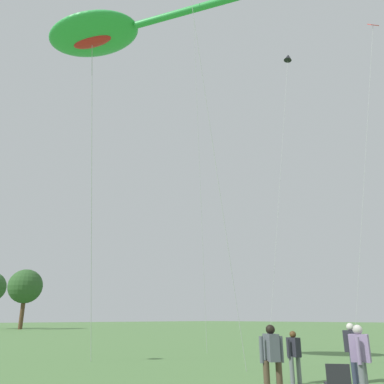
# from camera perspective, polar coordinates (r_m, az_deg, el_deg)

# --- Properties ---
(big_show_kite) EXTENTS (6.20, 10.57, 14.26)m
(big_show_kite) POSITION_cam_1_polar(r_m,az_deg,el_deg) (19.23, -13.47, 21.53)
(big_show_kite) COLOR green
(big_show_kite) RESTS_ON ground
(person_child_front) EXTENTS (0.56, 0.46, 1.62)m
(person_child_front) POSITION_cam_1_polar(r_m,az_deg,el_deg) (10.27, 23.42, -21.18)
(person_child_front) COLOR slate
(person_child_front) RESTS_ON ground
(person_tall_center) EXTENTS (0.50, 0.39, 1.40)m
(person_tall_center) POSITION_cam_1_polar(r_m,az_deg,el_deg) (12.31, 14.69, -21.79)
(person_tall_center) COLOR slate
(person_tall_center) RESTS_ON ground
(person_grey_haired_man) EXTENTS (0.57, 0.46, 1.62)m
(person_grey_haired_man) POSITION_cam_1_polar(r_m,az_deg,el_deg) (13.00, 22.39, -20.29)
(person_grey_haired_man) COLOR #282D42
(person_grey_haired_man) RESTS_ON ground
(person_photographer) EXTENTS (0.51, 0.48, 1.61)m
(person_photographer) POSITION_cam_1_polar(r_m,az_deg,el_deg) (9.88, 11.57, -22.39)
(person_photographer) COLOR #473828
(person_photographer) RESTS_ON ground
(folding_chair) EXTENTS (0.67, 0.67, 0.86)m
(folding_chair) POSITION_cam_1_polar(r_m,az_deg,el_deg) (9.48, 20.52, -24.47)
(folding_chair) COLOR #4C4C51
(folding_chair) RESTS_ON ground
(small_kite_box_yellow) EXTENTS (2.68, 1.89, 19.86)m
(small_kite_box_yellow) POSITION_cam_1_polar(r_m,az_deg,el_deg) (30.22, 13.81, 18.07)
(small_kite_box_yellow) COLOR black
(small_kite_box_yellow) RESTS_ON ground
(small_kite_delta_white) EXTENTS (1.80, 3.76, 21.17)m
(small_kite_delta_white) POSITION_cam_1_polar(r_m,az_deg,el_deg) (29.94, 24.65, 16.53)
(small_kite_delta_white) COLOR red
(small_kite_delta_white) RESTS_ON ground
(tree_oak_left) EXTENTS (5.43, 5.43, 9.37)m
(tree_oak_left) POSITION_cam_1_polar(r_m,az_deg,el_deg) (70.97, -23.15, -12.57)
(tree_oak_left) COLOR #513823
(tree_oak_left) RESTS_ON ground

